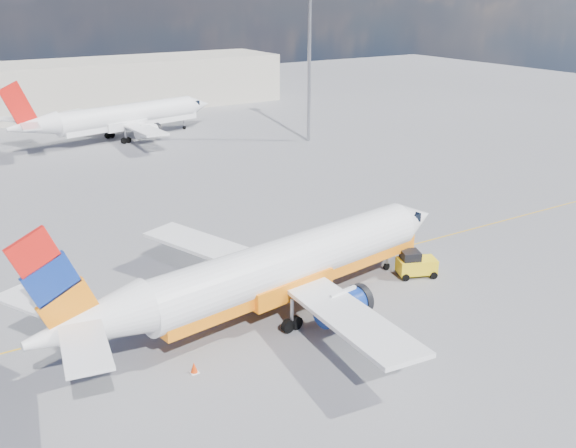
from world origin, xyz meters
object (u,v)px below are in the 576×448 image
main_jet (279,268)px  traffic_cone (194,368)px  gse_tug (415,264)px  second_jet (122,118)px

main_jet → traffic_cone: 8.36m
gse_tug → traffic_cone: size_ratio=4.86×
second_jet → traffic_cone: 57.60m
main_jet → traffic_cone: size_ratio=49.01×
main_jet → traffic_cone: main_jet is taller
main_jet → gse_tug: (10.84, -0.34, -2.14)m
gse_tug → traffic_cone: 18.28m
main_jet → gse_tug: main_jet is taller
main_jet → gse_tug: 11.06m
traffic_cone → second_jet: bearing=75.1°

